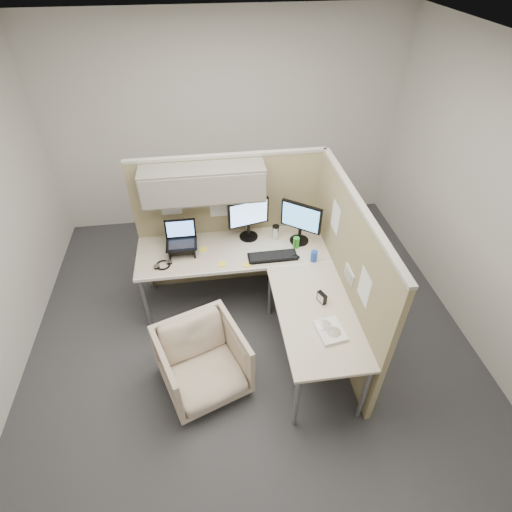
{
  "coord_description": "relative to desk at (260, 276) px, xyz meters",
  "views": [
    {
      "loc": [
        -0.32,
        -2.71,
        3.36
      ],
      "look_at": [
        0.1,
        0.25,
        0.85
      ],
      "focal_mm": 28.0,
      "sensor_mm": 36.0,
      "label": 1
    }
  ],
  "objects": [
    {
      "name": "soda_can_green",
      "position": [
        0.56,
        0.11,
        0.1
      ],
      "size": [
        0.07,
        0.07,
        0.12
      ],
      "primitive_type": "cylinder",
      "color": "#1E3FA5",
      "rests_on": "desk"
    },
    {
      "name": "office_chair",
      "position": [
        -0.62,
        -0.66,
        -0.32
      ],
      "size": [
        0.89,
        0.86,
        0.73
      ],
      "primitive_type": "imported",
      "rotation": [
        0.0,
        0.0,
        0.35
      ],
      "color": "beige",
      "rests_on": "ground"
    },
    {
      "name": "sticky_note_a",
      "position": [
        -0.37,
        0.18,
        0.05
      ],
      "size": [
        0.08,
        0.08,
        0.01
      ],
      "primitive_type": "cube",
      "rotation": [
        0.0,
        0.0,
        -0.11
      ],
      "color": "yellow",
      "rests_on": "desk"
    },
    {
      "name": "sticky_note_c",
      "position": [
        -0.54,
        0.45,
        0.05
      ],
      "size": [
        0.08,
        0.08,
        0.01
      ],
      "primitive_type": "cube",
      "rotation": [
        0.0,
        0.0,
        0.09
      ],
      "color": "yellow",
      "rests_on": "desk"
    },
    {
      "name": "paper_stack",
      "position": [
        0.47,
        -0.8,
        0.06
      ],
      "size": [
        0.25,
        0.3,
        0.03
      ],
      "rotation": [
        0.0,
        0.0,
        0.14
      ],
      "color": "white",
      "rests_on": "desk"
    },
    {
      "name": "travel_mug",
      "position": [
        0.25,
        0.53,
        0.12
      ],
      "size": [
        0.08,
        0.08,
        0.16
      ],
      "color": "silver",
      "rests_on": "desk"
    },
    {
      "name": "ground",
      "position": [
        -0.12,
        -0.13,
        -0.69
      ],
      "size": [
        4.5,
        4.5,
        0.0
      ],
      "primitive_type": "plane",
      "color": "#333337",
      "rests_on": "ground"
    },
    {
      "name": "soda_can_silver",
      "position": [
        0.43,
        0.35,
        0.1
      ],
      "size": [
        0.07,
        0.07,
        0.12
      ],
      "primitive_type": "cylinder",
      "color": "#268C1E",
      "rests_on": "desk"
    },
    {
      "name": "keyboard",
      "position": [
        0.16,
        0.22,
        0.05
      ],
      "size": [
        0.5,
        0.17,
        0.02
      ],
      "primitive_type": "cube",
      "rotation": [
        0.0,
        0.0,
        0.01
      ],
      "color": "black",
      "rests_on": "desk"
    },
    {
      "name": "sticky_note_b",
      "position": [
        -0.12,
        0.14,
        0.05
      ],
      "size": [
        0.1,
        0.1,
        0.01
      ],
      "primitive_type": "cube",
      "rotation": [
        0.0,
        0.0,
        -0.46
      ],
      "color": "yellow",
      "rests_on": "desk"
    },
    {
      "name": "partition_right",
      "position": [
        0.78,
        -0.19,
        0.13
      ],
      "size": [
        0.07,
        2.03,
        1.63
      ],
      "color": "#988B63",
      "rests_on": "ground"
    },
    {
      "name": "partition_back",
      "position": [
        -0.34,
        0.7,
        0.41
      ],
      "size": [
        2.0,
        0.36,
        1.63
      ],
      "color": "#988B63",
      "rests_on": "ground"
    },
    {
      "name": "desk_clock",
      "position": [
        0.49,
        -0.45,
        0.09
      ],
      "size": [
        0.08,
        0.11,
        0.1
      ],
      "rotation": [
        0.0,
        0.0,
        -1.15
      ],
      "color": "black",
      "rests_on": "desk"
    },
    {
      "name": "monitor_right",
      "position": [
        0.49,
        0.45,
        0.32
      ],
      "size": [
        0.37,
        0.29,
        0.47
      ],
      "rotation": [
        0.0,
        0.0,
        -0.65
      ],
      "color": "black",
      "rests_on": "desk"
    },
    {
      "name": "laptop_station",
      "position": [
        -0.75,
        0.44,
        0.17
      ],
      "size": [
        0.31,
        0.27,
        0.33
      ],
      "color": "black",
      "rests_on": "desk"
    },
    {
      "name": "headphones",
      "position": [
        -0.94,
        0.24,
        0.06
      ],
      "size": [
        0.2,
        0.2,
        0.03
      ],
      "rotation": [
        0.0,
        0.0,
        0.41
      ],
      "color": "black",
      "rests_on": "desk"
    },
    {
      "name": "desk",
      "position": [
        0.0,
        0.0,
        0.0
      ],
      "size": [
        2.0,
        1.98,
        0.73
      ],
      "color": "beige",
      "rests_on": "ground"
    },
    {
      "name": "monitor_left",
      "position": [
        -0.04,
        0.59,
        0.32
      ],
      "size": [
        0.44,
        0.2,
        0.47
      ],
      "rotation": [
        0.0,
        0.0,
        0.23
      ],
      "color": "black",
      "rests_on": "desk"
    },
    {
      "name": "mouse",
      "position": [
        0.39,
        0.17,
        0.06
      ],
      "size": [
        0.1,
        0.07,
        0.03
      ],
      "primitive_type": "ellipsoid",
      "rotation": [
        0.0,
        0.0,
        -0.11
      ],
      "color": "black",
      "rests_on": "desk"
    }
  ]
}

